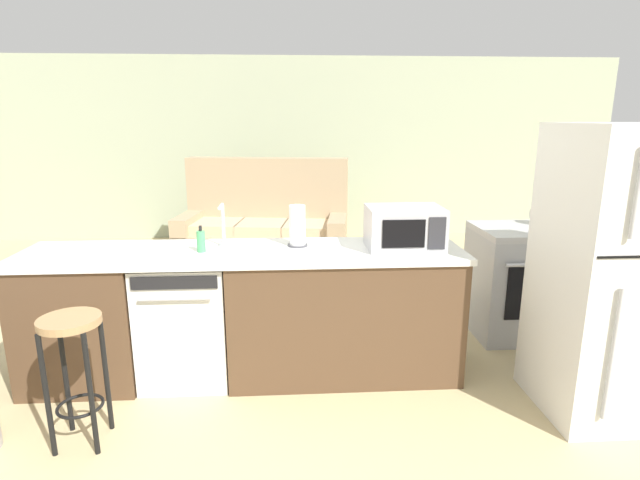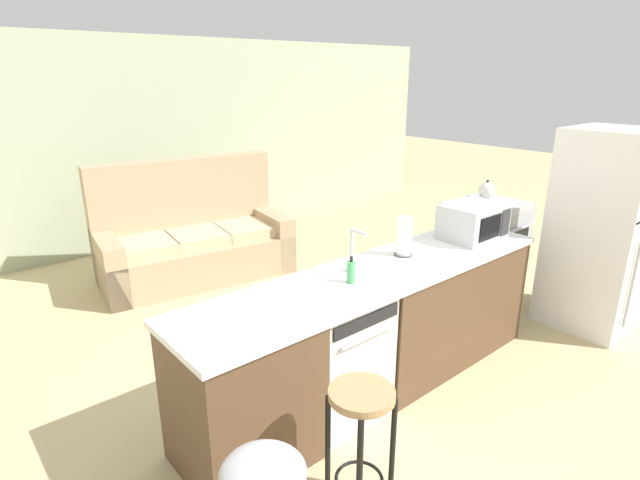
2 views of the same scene
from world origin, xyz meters
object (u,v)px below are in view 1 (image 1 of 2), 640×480
at_px(dishwasher, 187,319).
at_px(microwave, 404,228).
at_px(bar_stool, 74,353).
at_px(paper_towel_roll, 297,226).
at_px(kettle, 540,214).
at_px(refrigerator, 613,274).
at_px(stove_range, 521,281).
at_px(soap_bottle, 201,241).
at_px(couch, 265,231).

height_order(dishwasher, microwave, microwave).
bearing_deg(bar_stool, paper_towel_roll, 33.49).
distance_m(dishwasher, paper_towel_roll, 0.98).
xyz_separation_m(microwave, kettle, (1.29, 0.68, -0.05)).
bearing_deg(refrigerator, bar_stool, -176.95).
xyz_separation_m(stove_range, microwave, (-1.12, -0.55, 0.59)).
height_order(paper_towel_roll, kettle, paper_towel_roll).
bearing_deg(kettle, paper_towel_roll, -163.73).
distance_m(stove_range, bar_stool, 3.31).
relative_size(microwave, paper_towel_roll, 1.77).
xyz_separation_m(refrigerator, microwave, (-1.12, 0.55, 0.17)).
bearing_deg(microwave, soap_bottle, -179.14).
xyz_separation_m(refrigerator, couch, (-2.19, 3.35, -0.47)).
bearing_deg(stove_range, microwave, -153.90).
xyz_separation_m(refrigerator, soap_bottle, (-2.47, 0.53, 0.11)).
bearing_deg(microwave, bar_stool, -159.81).
height_order(refrigerator, paper_towel_roll, refrigerator).
relative_size(dishwasher, soap_bottle, 4.77).
bearing_deg(kettle, stove_range, -142.29).
bearing_deg(couch, kettle, -41.90).
xyz_separation_m(soap_bottle, kettle, (2.64, 0.70, 0.01)).
relative_size(stove_range, bar_stool, 1.22).
distance_m(stove_range, refrigerator, 1.17).
bearing_deg(microwave, refrigerator, -26.04).
distance_m(microwave, kettle, 1.46).
xyz_separation_m(dishwasher, couch, (0.41, 2.80, -0.03)).
xyz_separation_m(paper_towel_roll, kettle, (2.01, 0.59, -0.05)).
xyz_separation_m(dishwasher, refrigerator, (2.60, -0.55, 0.45)).
relative_size(soap_bottle, bar_stool, 0.24).
relative_size(dishwasher, couch, 0.40).
height_order(bar_stool, couch, couch).
height_order(dishwasher, bar_stool, dishwasher).
xyz_separation_m(dishwasher, soap_bottle, (0.13, -0.02, 0.55)).
relative_size(dishwasher, stove_range, 0.93).
bearing_deg(paper_towel_roll, bar_stool, -146.51).
relative_size(refrigerator, soap_bottle, 9.84).
height_order(stove_range, soap_bottle, soap_bottle).
bearing_deg(couch, paper_towel_roll, -82.57).
bearing_deg(soap_bottle, couch, 84.30).
bearing_deg(bar_stool, couch, 76.16).
height_order(paper_towel_roll, soap_bottle, paper_towel_roll).
distance_m(dishwasher, bar_stool, 0.85).
bearing_deg(dishwasher, paper_towel_roll, 6.95).
bearing_deg(bar_stool, stove_range, 22.42).
bearing_deg(kettle, refrigerator, -97.83).
height_order(stove_range, paper_towel_roll, paper_towel_roll).
height_order(dishwasher, refrigerator, refrigerator).
bearing_deg(paper_towel_roll, couch, 97.43).
height_order(refrigerator, bar_stool, refrigerator).
relative_size(refrigerator, bar_stool, 2.34).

